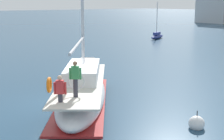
% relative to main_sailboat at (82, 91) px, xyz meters
% --- Properties ---
extents(ground_plane, '(400.00, 400.00, 0.00)m').
position_rel_main_sailboat_xyz_m(ground_plane, '(-1.59, -0.61, -0.91)').
color(ground_plane, navy).
extents(main_sailboat, '(9.06, 7.78, 13.51)m').
position_rel_main_sailboat_xyz_m(main_sailboat, '(0.00, 0.00, 0.00)').
color(main_sailboat, silver).
rests_on(main_sailboat, ground).
extents(moored_sloop_far, '(2.39, 4.07, 5.54)m').
position_rel_main_sailboat_xyz_m(moored_sloop_far, '(-20.62, 26.80, -0.46)').
color(moored_sloop_far, navy).
rests_on(moored_sloop_far, ground).
extents(mooring_buoy, '(0.71, 0.71, 0.96)m').
position_rel_main_sailboat_xyz_m(mooring_buoy, '(5.54, 2.45, -0.70)').
color(mooring_buoy, silver).
rests_on(mooring_buoy, ground).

